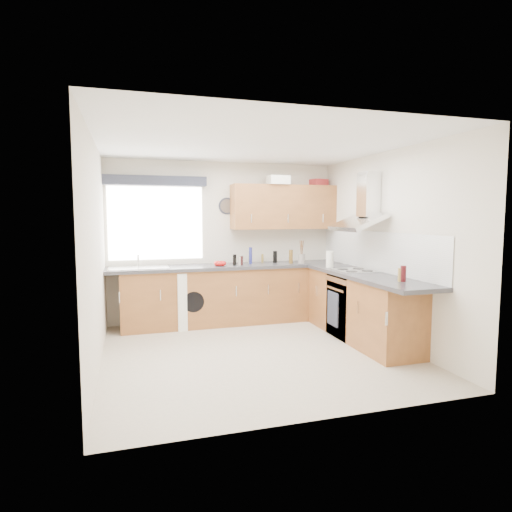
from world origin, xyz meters
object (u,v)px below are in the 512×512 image
object	(u,v)px
extractor_hood	(363,208)
upper_cabinets	(284,207)
washing_machine	(191,298)
oven	(354,306)

from	to	relation	value
extractor_hood	upper_cabinets	bearing A→B (deg)	116.13
extractor_hood	washing_machine	xyz separation A→B (m)	(-2.18, 1.22, -1.35)
oven	upper_cabinets	bearing A→B (deg)	112.54
extractor_hood	washing_machine	size ratio (longest dim) A/B	0.93
extractor_hood	upper_cabinets	xyz separation A→B (m)	(-0.65, 1.33, 0.03)
extractor_hood	washing_machine	world-z (taller)	extractor_hood
oven	washing_machine	size ratio (longest dim) A/B	1.01
oven	upper_cabinets	xyz separation A→B (m)	(-0.55, 1.32, 1.38)
oven	washing_machine	xyz separation A→B (m)	(-2.08, 1.22, -0.01)
oven	upper_cabinets	size ratio (longest dim) A/B	0.50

